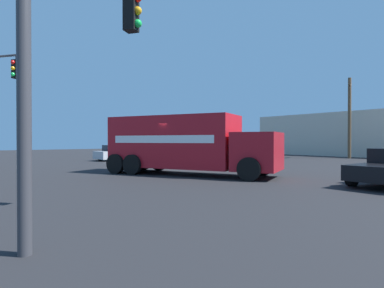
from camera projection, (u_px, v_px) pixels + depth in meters
The scene contains 6 objects.
ground_plane at pixel (169, 173), 16.47m from camera, with size 100.00×100.00×0.00m, color black.
delivery_truck at pixel (185, 144), 15.74m from camera, with size 8.77×5.88×2.90m.
traffic_light_secondary at pixel (75, 24), 5.69m from camera, with size 2.13×3.15×5.80m.
sedan_silver at pixel (120, 153), 27.15m from camera, with size 2.32×4.44×1.31m.
utility_pole at pixel (349, 117), 29.95m from camera, with size 0.99×2.06×7.64m.
building_backdrop at pixel (354, 134), 34.91m from camera, with size 21.40×6.00×4.75m, color beige.
Camera 1 is at (13.47, -9.52, 1.68)m, focal length 29.59 mm.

